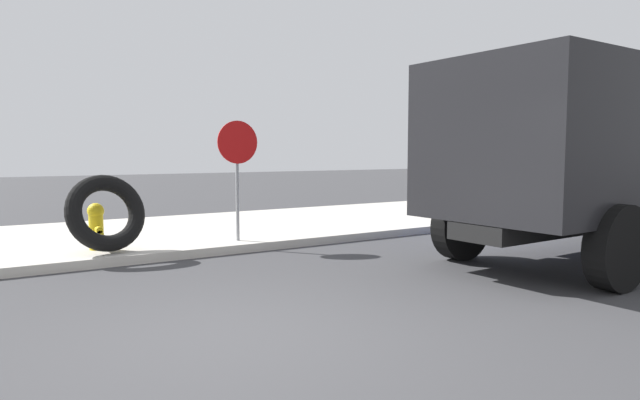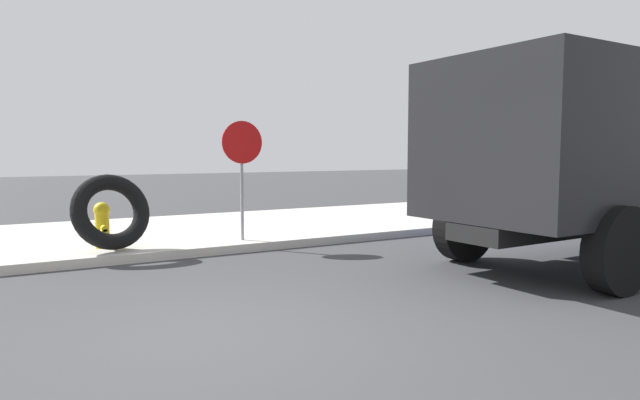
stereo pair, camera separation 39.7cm
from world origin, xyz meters
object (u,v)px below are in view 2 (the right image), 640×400
(loose_tire, at_px, (111,212))
(stop_sign, at_px, (242,158))
(dump_truck_blue, at_px, (619,160))
(fire_hydrant, at_px, (102,224))

(loose_tire, distance_m, stop_sign, 2.40)
(dump_truck_blue, bearing_deg, fire_hydrant, 148.24)
(fire_hydrant, bearing_deg, stop_sign, -9.53)
(fire_hydrant, bearing_deg, loose_tire, -75.69)
(dump_truck_blue, bearing_deg, stop_sign, 140.01)
(fire_hydrant, height_order, loose_tire, loose_tire)
(fire_hydrant, height_order, dump_truck_blue, dump_truck_blue)
(loose_tire, bearing_deg, dump_truck_blue, -30.00)
(stop_sign, relative_size, dump_truck_blue, 0.30)
(loose_tire, xyz_separation_m, dump_truck_blue, (7.03, -4.06, 0.83))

